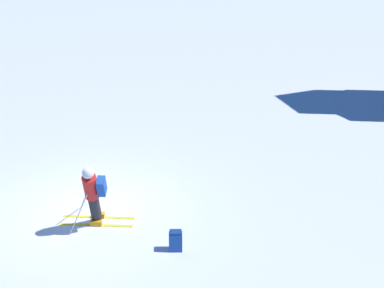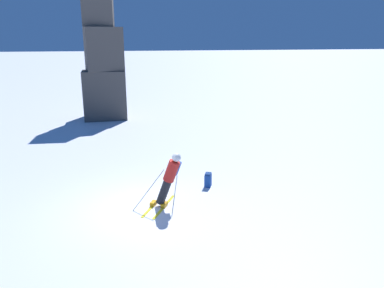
% 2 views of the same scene
% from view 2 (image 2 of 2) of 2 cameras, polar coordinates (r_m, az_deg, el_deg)
% --- Properties ---
extents(ground_plane, '(300.00, 300.00, 0.00)m').
position_cam_2_polar(ground_plane, '(11.89, -7.99, -9.62)').
color(ground_plane, white).
extents(skier, '(1.58, 1.77, 1.84)m').
position_cam_2_polar(skier, '(11.45, -3.44, -5.00)').
color(skier, yellow).
rests_on(skier, ground).
extents(rock_pillar, '(2.66, 2.34, 8.82)m').
position_cam_2_polar(rock_pillar, '(24.88, -13.42, 12.22)').
color(rock_pillar, '#4C4742').
rests_on(rock_pillar, ground).
extents(spare_backpack, '(0.33, 0.36, 0.50)m').
position_cam_2_polar(spare_backpack, '(13.30, 2.46, -5.49)').
color(spare_backpack, '#194293').
rests_on(spare_backpack, ground).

